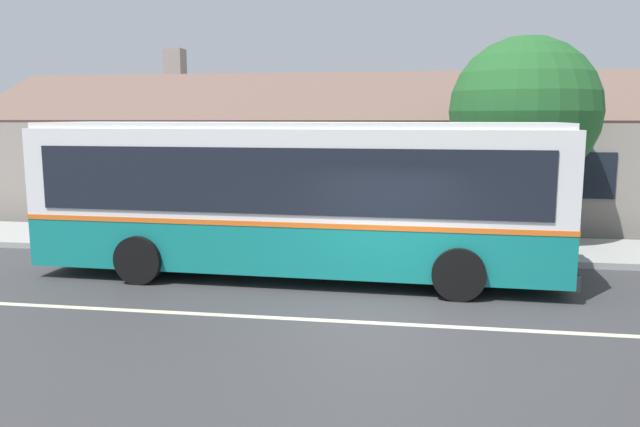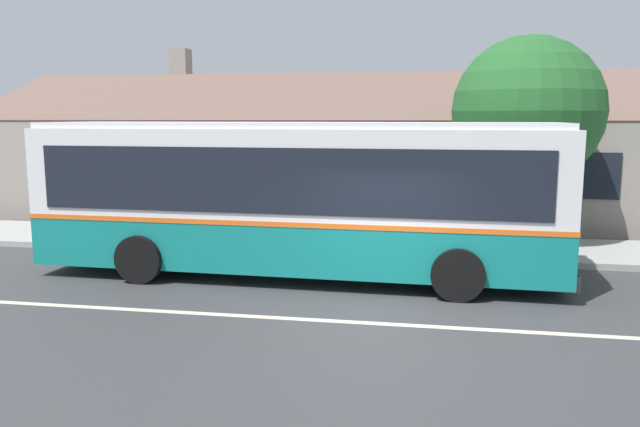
% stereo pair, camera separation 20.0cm
% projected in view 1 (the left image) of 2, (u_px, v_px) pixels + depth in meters
% --- Properties ---
extents(ground_plane, '(300.00, 300.00, 0.00)m').
position_uv_depth(ground_plane, '(378.00, 323.00, 10.34)').
color(ground_plane, '#38383A').
extents(sidewalk_far, '(60.00, 3.00, 0.15)m').
position_uv_depth(sidewalk_far, '(394.00, 246.00, 16.19)').
color(sidewalk_far, '#9E9E99').
rests_on(sidewalk_far, ground).
extents(lane_divider_stripe, '(60.00, 0.16, 0.01)m').
position_uv_depth(lane_divider_stripe, '(378.00, 323.00, 10.34)').
color(lane_divider_stripe, beige).
rests_on(lane_divider_stripe, ground).
extents(community_building, '(23.66, 9.11, 6.02)m').
position_uv_depth(community_building, '(332.00, 162.00, 23.08)').
color(community_building, gray).
rests_on(community_building, ground).
extents(transit_bus, '(11.09, 2.97, 3.28)m').
position_uv_depth(transit_bus, '(296.00, 195.00, 13.21)').
color(transit_bus, '#147F7A').
rests_on(transit_bus, ground).
extents(bench_by_building, '(1.69, 0.51, 0.94)m').
position_uv_depth(bench_by_building, '(116.00, 221.00, 17.02)').
color(bench_by_building, brown).
rests_on(bench_by_building, sidewalk_far).
extents(street_tree_primary, '(3.82, 3.82, 5.44)m').
position_uv_depth(street_tree_primary, '(522.00, 115.00, 16.07)').
color(street_tree_primary, '#4C3828').
rests_on(street_tree_primary, ground).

